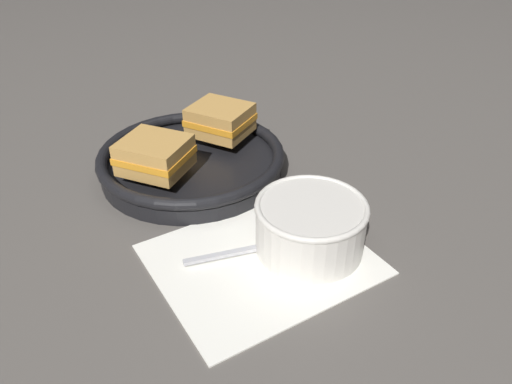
# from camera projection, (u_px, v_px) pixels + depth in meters

# --- Properties ---
(ground_plane) EXTENTS (4.00, 4.00, 0.00)m
(ground_plane) POSITION_uv_depth(u_px,v_px,m) (253.00, 231.00, 0.67)
(ground_plane) COLOR #56514C
(napkin) EXTENTS (0.29, 0.26, 0.00)m
(napkin) POSITION_uv_depth(u_px,v_px,m) (261.00, 259.00, 0.62)
(napkin) COLOR white
(napkin) RESTS_ON ground_plane
(soup_bowl) EXTENTS (0.14, 0.14, 0.07)m
(soup_bowl) POSITION_uv_depth(u_px,v_px,m) (310.00, 224.00, 0.62)
(soup_bowl) COLOR silver
(soup_bowl) RESTS_ON ground_plane
(spoon) EXTENTS (0.16, 0.03, 0.01)m
(spoon) POSITION_uv_depth(u_px,v_px,m) (269.00, 245.00, 0.63)
(spoon) COLOR #B7B7BC
(spoon) RESTS_ON napkin
(skillet) EXTENTS (0.29, 0.29, 0.04)m
(skillet) POSITION_uv_depth(u_px,v_px,m) (192.00, 161.00, 0.78)
(skillet) COLOR black
(skillet) RESTS_ON ground_plane
(sandwich_near_left) EXTENTS (0.12, 0.12, 0.05)m
(sandwich_near_left) POSITION_uv_depth(u_px,v_px,m) (220.00, 120.00, 0.81)
(sandwich_near_left) COLOR #C18E47
(sandwich_near_left) RESTS_ON skillet
(sandwich_near_right) EXTENTS (0.12, 0.12, 0.05)m
(sandwich_near_right) POSITION_uv_depth(u_px,v_px,m) (155.00, 155.00, 0.71)
(sandwich_near_right) COLOR #C18E47
(sandwich_near_right) RESTS_ON skillet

